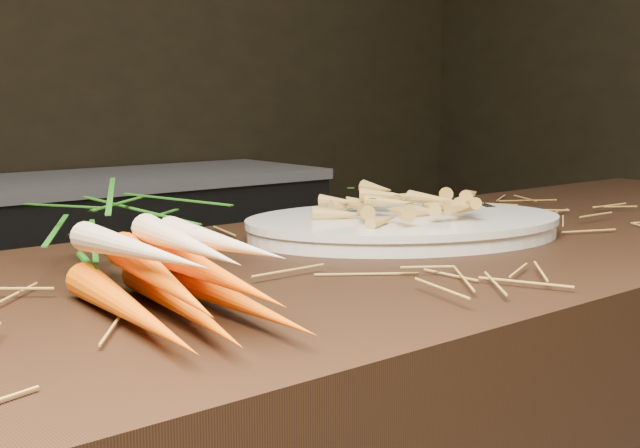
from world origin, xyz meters
The scene contains 6 objects.
back_counter centered at (0.30, 2.18, 0.42)m, with size 1.82×0.62×0.84m.
straw_bedding centered at (0.00, 0.30, 0.91)m, with size 1.40×0.60×0.02m, color #B0832E, non-canonical shape.
root_veg_bunch centered at (-0.39, 0.31, 0.95)m, with size 0.25×0.58×0.10m.
serving_platter centered at (0.10, 0.37, 0.91)m, with size 0.50×0.34×0.03m, color white, non-canonical shape.
roasted_veg_heap centered at (0.10, 0.37, 0.95)m, with size 0.25×0.18×0.06m, color #A7813E, non-canonical shape.
serving_fork centered at (0.26, 0.27, 0.93)m, with size 0.02×0.19×0.00m, color silver.
Camera 1 is at (-0.79, -0.52, 1.12)m, focal length 45.00 mm.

